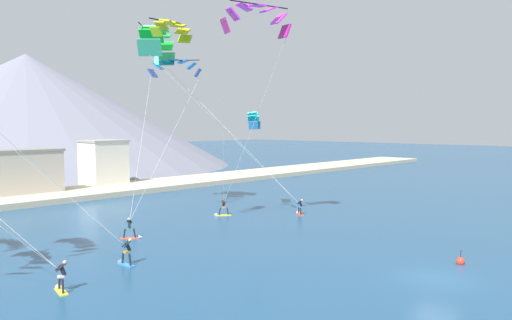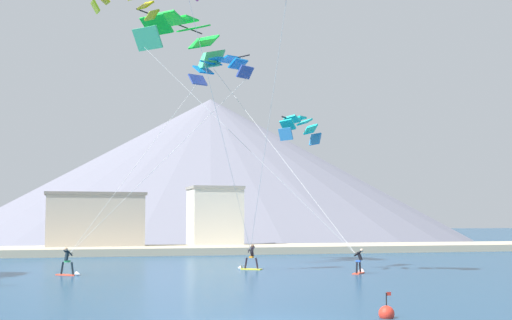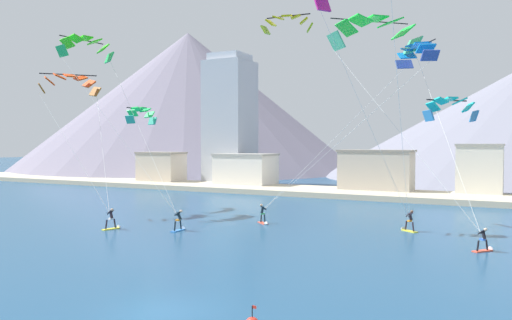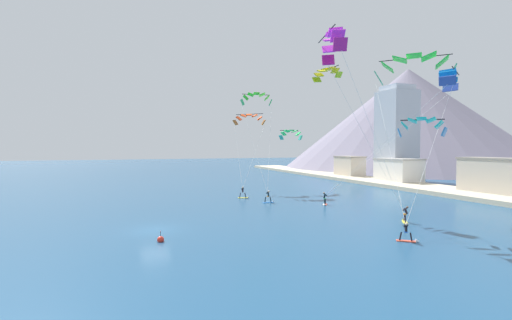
# 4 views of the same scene
# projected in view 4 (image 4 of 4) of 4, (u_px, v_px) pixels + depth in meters

# --- Properties ---
(ground_plane) EXTENTS (400.00, 400.00, 0.00)m
(ground_plane) POSITION_uv_depth(u_px,v_px,m) (155.00, 230.00, 31.76)
(ground_plane) COLOR navy
(kitesurfer_near_lead) EXTENTS (1.39, 1.62, 1.66)m
(kitesurfer_near_lead) POSITION_uv_depth(u_px,v_px,m) (409.00, 236.00, 27.78)
(kitesurfer_near_lead) COLOR #E54C33
(kitesurfer_near_lead) RESTS_ON ground
(kitesurfer_near_trail) EXTENTS (0.79, 1.79, 1.81)m
(kitesurfer_near_trail) POSITION_uv_depth(u_px,v_px,m) (244.00, 194.00, 51.77)
(kitesurfer_near_trail) COLOR yellow
(kitesurfer_near_trail) RESTS_ON ground
(kitesurfer_mid_center) EXTENTS (0.69, 1.75, 1.80)m
(kitesurfer_mid_center) POSITION_uv_depth(u_px,v_px,m) (269.00, 198.00, 47.52)
(kitesurfer_mid_center) COLOR #337FDB
(kitesurfer_mid_center) RESTS_ON ground
(kitesurfer_far_left) EXTENTS (1.63, 1.36, 1.77)m
(kitesurfer_far_left) POSITION_uv_depth(u_px,v_px,m) (405.00, 217.00, 35.14)
(kitesurfer_far_left) COLOR yellow
(kitesurfer_far_left) RESTS_ON ground
(kitesurfer_far_right) EXTENTS (1.58, 1.44, 1.80)m
(kitesurfer_far_right) POSITION_uv_depth(u_px,v_px,m) (325.00, 201.00, 45.45)
(kitesurfer_far_right) COLOR #E54C33
(kitesurfer_far_right) RESTS_ON ground
(parafoil_kite_near_lead) EXTENTS (13.48, 13.98, 17.21)m
(parafoil_kite_near_lead) POSITION_uv_depth(u_px,v_px,m) (414.00, 65.00, 39.94)
(parafoil_kite_near_lead) COLOR #3FB981
(parafoil_kite_near_trail) EXTENTS (11.16, 7.10, 12.41)m
(parafoil_kite_near_trail) POSITION_uv_depth(u_px,v_px,m) (249.00, 119.00, 61.42)
(parafoil_kite_near_trail) COLOR #995619
(parafoil_kite_mid_center) EXTENTS (14.36, 6.21, 16.01)m
(parafoil_kite_mid_center) POSITION_uv_depth(u_px,v_px,m) (256.00, 98.00, 60.43)
(parafoil_kite_mid_center) COLOR green
(parafoil_kite_far_left) EXTENTS (6.22, 8.51, 17.90)m
(parafoil_kite_far_left) POSITION_uv_depth(u_px,v_px,m) (333.00, 43.00, 34.39)
(parafoil_kite_far_left) COLOR #B21A7E
(parafoil_kite_far_right) EXTENTS (13.53, 11.01, 14.71)m
(parafoil_kite_far_right) POSITION_uv_depth(u_px,v_px,m) (448.00, 79.00, 37.50)
(parafoil_kite_far_right) COLOR #324799
(parafoil_kite_distant_high_outer) EXTENTS (4.25, 2.06, 1.57)m
(parafoil_kite_distant_high_outer) POSITION_uv_depth(u_px,v_px,m) (327.00, 72.00, 41.52)
(parafoil_kite_distant_high_outer) COLOR #94C017
(parafoil_kite_distant_low_drift) EXTENTS (3.77, 3.48, 1.84)m
(parafoil_kite_distant_low_drift) POSITION_uv_depth(u_px,v_px,m) (421.00, 125.00, 31.32)
(parafoil_kite_distant_low_drift) COLOR #317FBE
(parafoil_kite_distant_mid_solo) EXTENTS (1.57, 4.51, 1.82)m
(parafoil_kite_distant_mid_solo) POSITION_uv_depth(u_px,v_px,m) (291.00, 133.00, 61.17)
(parafoil_kite_distant_mid_solo) COLOR teal
(race_marker_buoy) EXTENTS (0.56, 0.56, 1.02)m
(race_marker_buoy) POSITION_uv_depth(u_px,v_px,m) (161.00, 240.00, 27.86)
(race_marker_buoy) COLOR red
(race_marker_buoy) RESTS_ON ground
(shoreline_strip) EXTENTS (180.00, 10.00, 0.70)m
(shoreline_strip) POSITION_uv_depth(u_px,v_px,m) (506.00, 199.00, 48.62)
(shoreline_strip) COLOR beige
(shoreline_strip) RESTS_ON ground
(shore_building_harbour_front) EXTENTS (9.95, 4.44, 6.09)m
(shore_building_harbour_front) POSITION_uv_depth(u_px,v_px,m) (494.00, 177.00, 52.92)
(shore_building_harbour_front) COLOR #B7AD9E
(shore_building_harbour_front) RESTS_ON ground
(shore_building_promenade_mid) EXTENTS (7.56, 4.65, 5.49)m
(shore_building_promenade_mid) POSITION_uv_depth(u_px,v_px,m) (349.00, 167.00, 86.07)
(shore_building_promenade_mid) COLOR beige
(shore_building_promenade_mid) RESTS_ON ground
(shore_building_quay_east) EXTENTS (8.88, 6.15, 5.37)m
(shore_building_quay_east) POSITION_uv_depth(u_px,v_px,m) (398.00, 171.00, 71.91)
(shore_building_quay_east) COLOR silver
(shore_building_quay_east) RESTS_ON ground
(highrise_tower) EXTENTS (7.00, 7.00, 21.69)m
(highrise_tower) POSITION_uv_depth(u_px,v_px,m) (396.00, 134.00, 78.10)
(highrise_tower) COLOR #A8ADB7
(highrise_tower) RESTS_ON ground
(mountain_peak_west_ridge) EXTENTS (88.73, 88.73, 35.88)m
(mountain_peak_west_ridge) POSITION_uv_depth(u_px,v_px,m) (407.00, 119.00, 123.23)
(mountain_peak_west_ridge) COLOR slate
(mountain_peak_west_ridge) RESTS_ON ground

